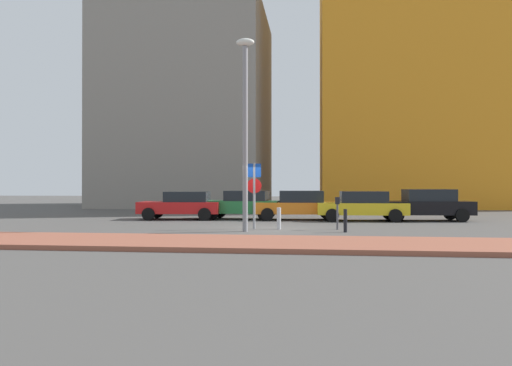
{
  "coord_description": "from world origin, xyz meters",
  "views": [
    {
      "loc": [
        1.89,
        -19.57,
        1.75
      ],
      "look_at": [
        -0.58,
        1.5,
        1.86
      ],
      "focal_mm": 34.25,
      "sensor_mm": 36.0,
      "label": 1
    }
  ],
  "objects_px": {
    "parked_car_red": "(182,205)",
    "traffic_bollard_near": "(345,221)",
    "parked_car_green": "(243,204)",
    "parked_car_black": "(426,204)",
    "traffic_bollard_mid": "(279,218)",
    "parking_sign_post": "(254,187)",
    "parked_car_orange": "(299,205)",
    "parking_meter": "(337,208)",
    "parked_car_yellow": "(362,205)",
    "street_lamp": "(245,118)"
  },
  "relations": [
    {
      "from": "parked_car_green",
      "to": "parking_meter",
      "type": "distance_m",
      "value": 7.24
    },
    {
      "from": "parked_car_orange",
      "to": "parked_car_black",
      "type": "bearing_deg",
      "value": -0.4
    },
    {
      "from": "parked_car_red",
      "to": "parking_sign_post",
      "type": "relative_size",
      "value": 1.6
    },
    {
      "from": "parked_car_black",
      "to": "parking_meter",
      "type": "bearing_deg",
      "value": -130.36
    },
    {
      "from": "parked_car_green",
      "to": "traffic_bollard_mid",
      "type": "height_order",
      "value": "parked_car_green"
    },
    {
      "from": "parked_car_black",
      "to": "parked_car_red",
      "type": "bearing_deg",
      "value": -178.32
    },
    {
      "from": "street_lamp",
      "to": "parked_car_yellow",
      "type": "bearing_deg",
      "value": 51.41
    },
    {
      "from": "parking_meter",
      "to": "parked_car_green",
      "type": "bearing_deg",
      "value": 129.52
    },
    {
      "from": "parked_car_yellow",
      "to": "parking_meter",
      "type": "distance_m",
      "value": 5.28
    },
    {
      "from": "parked_car_red",
      "to": "parked_car_orange",
      "type": "relative_size",
      "value": 0.94
    },
    {
      "from": "parked_car_red",
      "to": "parked_car_orange",
      "type": "height_order",
      "value": "parked_car_orange"
    },
    {
      "from": "parked_car_orange",
      "to": "parking_meter",
      "type": "bearing_deg",
      "value": -72.69
    },
    {
      "from": "parked_car_red",
      "to": "parking_meter",
      "type": "distance_m",
      "value": 9.21
    },
    {
      "from": "parked_car_green",
      "to": "parked_car_black",
      "type": "xyz_separation_m",
      "value": [
        9.2,
        -0.18,
        0.03
      ]
    },
    {
      "from": "parked_car_red",
      "to": "parked_car_orange",
      "type": "bearing_deg",
      "value": 3.85
    },
    {
      "from": "parked_car_green",
      "to": "parking_sign_post",
      "type": "height_order",
      "value": "parking_sign_post"
    },
    {
      "from": "parked_car_red",
      "to": "parked_car_black",
      "type": "bearing_deg",
      "value": 1.68
    },
    {
      "from": "parking_sign_post",
      "to": "parked_car_black",
      "type": "bearing_deg",
      "value": 34.28
    },
    {
      "from": "parked_car_green",
      "to": "parking_sign_post",
      "type": "relative_size",
      "value": 1.53
    },
    {
      "from": "parked_car_green",
      "to": "traffic_bollard_mid",
      "type": "xyz_separation_m",
      "value": [
        2.29,
        -5.71,
        -0.34
      ]
    },
    {
      "from": "traffic_bollard_near",
      "to": "street_lamp",
      "type": "bearing_deg",
      "value": -178.4
    },
    {
      "from": "parked_car_orange",
      "to": "traffic_bollard_mid",
      "type": "xyz_separation_m",
      "value": [
        -0.62,
        -5.57,
        -0.33
      ]
    },
    {
      "from": "parked_car_green",
      "to": "traffic_bollard_mid",
      "type": "distance_m",
      "value": 6.16
    },
    {
      "from": "parked_car_red",
      "to": "traffic_bollard_near",
      "type": "relative_size",
      "value": 4.91
    },
    {
      "from": "parked_car_red",
      "to": "traffic_bollard_mid",
      "type": "relative_size",
      "value": 4.9
    },
    {
      "from": "parking_meter",
      "to": "traffic_bollard_mid",
      "type": "bearing_deg",
      "value": -176.97
    },
    {
      "from": "traffic_bollard_mid",
      "to": "traffic_bollard_near",
      "type": "bearing_deg",
      "value": -20.42
    },
    {
      "from": "parking_sign_post",
      "to": "street_lamp",
      "type": "xyz_separation_m",
      "value": [
        -0.2,
        -1.18,
        2.64
      ]
    },
    {
      "from": "parked_car_green",
      "to": "parked_car_orange",
      "type": "xyz_separation_m",
      "value": [
        2.91,
        -0.14,
        -0.01
      ]
    },
    {
      "from": "parking_sign_post",
      "to": "street_lamp",
      "type": "relative_size",
      "value": 0.36
    },
    {
      "from": "parked_car_black",
      "to": "street_lamp",
      "type": "bearing_deg",
      "value": -140.99
    },
    {
      "from": "parked_car_orange",
      "to": "traffic_bollard_near",
      "type": "xyz_separation_m",
      "value": [
        1.94,
        -6.53,
        -0.33
      ]
    },
    {
      "from": "parked_car_green",
      "to": "street_lamp",
      "type": "relative_size",
      "value": 0.55
    },
    {
      "from": "parked_car_black",
      "to": "traffic_bollard_mid",
      "type": "distance_m",
      "value": 8.86
    },
    {
      "from": "parked_car_yellow",
      "to": "street_lamp",
      "type": "bearing_deg",
      "value": -128.59
    },
    {
      "from": "parked_car_green",
      "to": "parked_car_black",
      "type": "distance_m",
      "value": 9.21
    },
    {
      "from": "street_lamp",
      "to": "parked_car_black",
      "type": "bearing_deg",
      "value": 39.01
    },
    {
      "from": "parking_sign_post",
      "to": "street_lamp",
      "type": "height_order",
      "value": "street_lamp"
    },
    {
      "from": "parked_car_orange",
      "to": "parked_car_green",
      "type": "bearing_deg",
      "value": 177.26
    },
    {
      "from": "parked_car_red",
      "to": "traffic_bollard_near",
      "type": "distance_m",
      "value": 10.04
    },
    {
      "from": "parked_car_yellow",
      "to": "parking_sign_post",
      "type": "height_order",
      "value": "parking_sign_post"
    },
    {
      "from": "parked_car_green",
      "to": "parked_car_yellow",
      "type": "height_order",
      "value": "parked_car_green"
    },
    {
      "from": "traffic_bollard_near",
      "to": "parking_sign_post",
      "type": "bearing_deg",
      "value": 163.21
    },
    {
      "from": "parked_car_red",
      "to": "parked_car_green",
      "type": "relative_size",
      "value": 1.05
    },
    {
      "from": "parked_car_orange",
      "to": "parking_meter",
      "type": "distance_m",
      "value": 5.71
    },
    {
      "from": "parking_sign_post",
      "to": "parked_car_orange",
      "type": "bearing_deg",
      "value": 73.31
    },
    {
      "from": "parked_car_yellow",
      "to": "street_lamp",
      "type": "xyz_separation_m",
      "value": [
        -4.99,
        -6.26,
        3.55
      ]
    },
    {
      "from": "parking_sign_post",
      "to": "parked_car_green",
      "type": "bearing_deg",
      "value": 102.89
    },
    {
      "from": "parked_car_orange",
      "to": "parking_sign_post",
      "type": "relative_size",
      "value": 1.71
    },
    {
      "from": "parked_car_black",
      "to": "parking_meter",
      "type": "xyz_separation_m",
      "value": [
        -4.59,
        -5.41,
        0.03
      ]
    }
  ]
}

